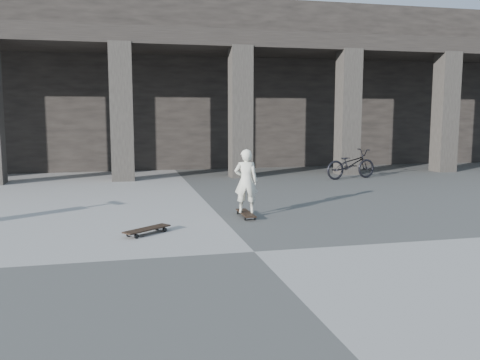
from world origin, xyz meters
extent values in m
plane|color=#474745|center=(0.00, 0.00, 0.00)|extent=(90.00, 90.00, 0.00)
cube|color=black|center=(0.00, 14.00, 3.00)|extent=(28.00, 6.00, 6.00)
cube|color=black|center=(0.00, 9.60, 4.20)|extent=(28.00, 2.80, 0.50)
cube|color=#292622|center=(-1.79, 8.50, 2.00)|extent=(0.65, 0.65, 4.00)
cube|color=#292622|center=(1.79, 8.50, 2.00)|extent=(0.65, 0.65, 4.00)
cube|color=#292622|center=(5.36, 8.50, 2.00)|extent=(0.65, 0.65, 4.00)
cube|color=#292622|center=(8.93, 8.50, 2.00)|extent=(0.65, 0.65, 4.00)
cube|color=black|center=(0.47, 2.42, 0.08)|extent=(0.21, 0.87, 0.02)
cube|color=#B2B2B7|center=(0.47, 2.72, 0.04)|extent=(0.18, 0.05, 0.03)
cube|color=#B2B2B7|center=(0.47, 2.12, 0.04)|extent=(0.18, 0.05, 0.03)
cylinder|color=black|center=(0.38, 2.72, 0.03)|extent=(0.03, 0.06, 0.06)
cylinder|color=black|center=(0.56, 2.72, 0.03)|extent=(0.03, 0.06, 0.06)
cylinder|color=black|center=(0.38, 2.12, 0.03)|extent=(0.03, 0.06, 0.06)
cylinder|color=black|center=(0.56, 2.12, 0.03)|extent=(0.03, 0.06, 0.06)
cube|color=black|center=(-1.44, 1.42, 0.09)|extent=(0.81, 0.69, 0.02)
cube|color=#B2B2B7|center=(-1.20, 1.60, 0.05)|extent=(0.16, 0.18, 0.03)
cube|color=#B2B2B7|center=(-1.68, 1.23, 0.05)|extent=(0.16, 0.18, 0.03)
cylinder|color=black|center=(-1.26, 1.68, 0.04)|extent=(0.08, 0.07, 0.07)
cylinder|color=black|center=(-1.14, 1.53, 0.04)|extent=(0.08, 0.07, 0.07)
cylinder|color=black|center=(-1.74, 1.31, 0.04)|extent=(0.08, 0.07, 0.07)
cylinder|color=black|center=(-1.62, 1.16, 0.04)|extent=(0.08, 0.07, 0.07)
imported|color=beige|center=(0.47, 2.42, 0.69)|extent=(0.51, 0.40, 1.21)
imported|color=black|center=(4.94, 7.30, 0.45)|extent=(1.79, 0.92, 0.90)
camera|label=1|loc=(-1.80, -6.82, 1.95)|focal=38.00mm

